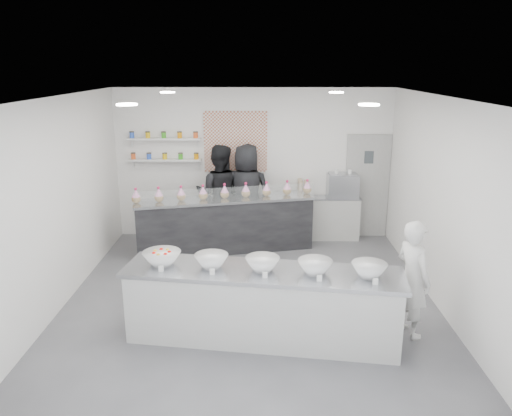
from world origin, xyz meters
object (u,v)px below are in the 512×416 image
Objects in this scene: prep_counter at (262,305)px; espresso_ledge at (330,218)px; back_bar at (225,225)px; woman_prep at (412,279)px; espresso_machine at (342,186)px; staff_right at (247,194)px; staff_left at (219,194)px.

prep_counter is 2.97× the size of espresso_ledge.
back_bar is 4.01m from woman_prep.
espresso_machine is 0.31× the size of staff_right.
prep_counter is 1.78× the size of staff_right.
prep_counter is 1.96m from woman_prep.
staff_right is (-2.23, 3.55, 0.20)m from woman_prep.
prep_counter is 2.24× the size of woman_prep.
staff_left reaches higher than espresso_machine.
espresso_machine is at bearing -19.89° from woman_prep.
staff_right is at bearing -174.19° from staff_left.
espresso_ledge is 0.76× the size of woman_prep.
espresso_machine is at bearing -170.23° from staff_right.
staff_left reaches higher than espresso_ledge.
staff_right is (-0.30, 3.70, 0.51)m from prep_counter.
espresso_machine is (0.23, 0.00, 0.67)m from espresso_ledge.
woman_prep reaches higher than espresso_machine.
espresso_ledge is at bearing 78.39° from prep_counter.
staff_left reaches higher than prep_counter.
prep_counter is 4.12m from espresso_ledge.
prep_counter is 1.05× the size of back_bar.
espresso_ledge is 0.60× the size of staff_right.
back_bar is 2.18m from espresso_ledge.
prep_counter is at bearing 108.54° from staff_left.
woman_prep is at bearing -84.95° from espresso_machine.
staff_left is (-2.76, 3.55, 0.19)m from woman_prep.
back_bar reaches higher than prep_counter.
espresso_machine is at bearing 75.49° from prep_counter.
woman_prep is 0.79× the size of staff_right.
espresso_ledge is 0.71m from espresso_machine.
espresso_machine is (1.60, 3.88, 0.63)m from prep_counter.
staff_right is (-1.90, -0.18, -0.12)m from espresso_machine.
espresso_ledge is 2.28m from staff_left.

